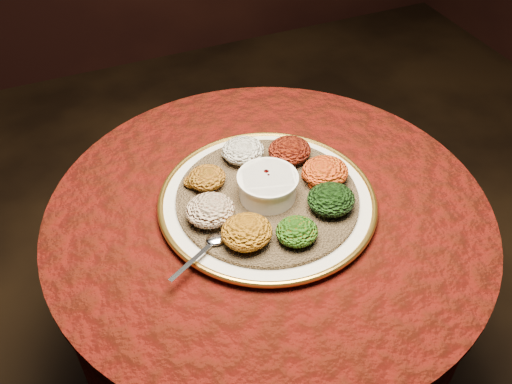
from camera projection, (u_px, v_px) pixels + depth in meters
name	position (u px, v px, depth m)	size (l,w,h in m)	color
table	(268.00, 263.00, 1.35)	(0.96, 0.96, 0.73)	black
platter	(267.00, 201.00, 1.22)	(0.55, 0.55, 0.02)	silver
injera	(267.00, 197.00, 1.22)	(0.39, 0.39, 0.01)	brown
stew_bowl	(268.00, 185.00, 1.19)	(0.13, 0.13, 0.05)	silver
spoon	(213.00, 242.00, 1.11)	(0.14, 0.08, 0.01)	silver
portion_ayib	(243.00, 151.00, 1.29)	(0.10, 0.09, 0.05)	white
portion_kitfo	(290.00, 150.00, 1.29)	(0.10, 0.09, 0.05)	black
portion_tikil	(325.00, 172.00, 1.23)	(0.10, 0.10, 0.05)	#BF7D0F
portion_gomen	(331.00, 199.00, 1.17)	(0.10, 0.10, 0.05)	black
portion_mixveg	(297.00, 231.00, 1.11)	(0.08, 0.08, 0.04)	#A0420A
portion_kik	(247.00, 232.00, 1.10)	(0.10, 0.10, 0.05)	#A7620E
portion_timatim	(210.00, 210.00, 1.15)	(0.10, 0.10, 0.05)	maroon
portion_shiro	(207.00, 178.00, 1.22)	(0.08, 0.08, 0.04)	#A05413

